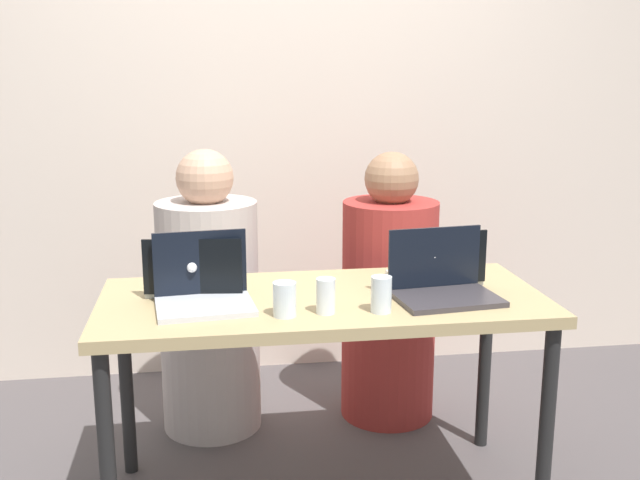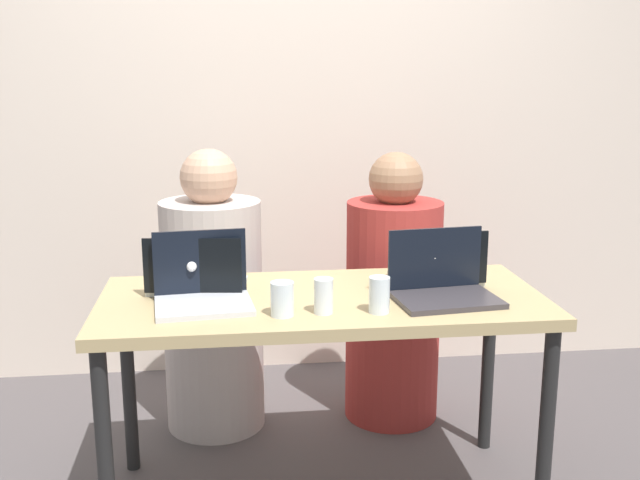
% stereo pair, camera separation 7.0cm
% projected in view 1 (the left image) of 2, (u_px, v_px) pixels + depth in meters
% --- Properties ---
extents(back_wall, '(4.50, 0.10, 2.44)m').
position_uv_depth(back_wall, '(283.00, 127.00, 3.65)').
color(back_wall, beige).
rests_on(back_wall, ground).
extents(desk, '(1.50, 0.66, 0.75)m').
position_uv_depth(desk, '(323.00, 318.00, 2.54)').
color(desk, tan).
rests_on(desk, ground).
extents(person_on_left, '(0.45, 0.45, 1.19)m').
position_uv_depth(person_on_left, '(209.00, 308.00, 3.12)').
color(person_on_left, '#BBADA7').
rests_on(person_on_left, ground).
extents(person_on_right, '(0.48, 0.48, 1.17)m').
position_uv_depth(person_on_right, '(389.00, 302.00, 3.23)').
color(person_on_right, '#A2302B').
rests_on(person_on_right, ground).
extents(laptop_back_left, '(0.35, 0.26, 0.20)m').
position_uv_depth(laptop_back_left, '(196.00, 280.00, 2.55)').
color(laptop_back_left, silver).
rests_on(laptop_back_left, desk).
extents(laptop_back_right, '(0.31, 0.24, 0.20)m').
position_uv_depth(laptop_back_right, '(437.00, 271.00, 2.67)').
color(laptop_back_right, silver).
rests_on(laptop_back_right, desk).
extents(laptop_front_left, '(0.33, 0.28, 0.23)m').
position_uv_depth(laptop_front_left, '(203.00, 291.00, 2.41)').
color(laptop_front_left, silver).
rests_on(laptop_front_left, desk).
extents(laptop_front_right, '(0.36, 0.28, 0.23)m').
position_uv_depth(laptop_front_right, '(443.00, 284.00, 2.50)').
color(laptop_front_right, '#373337').
rests_on(laptop_front_right, desk).
extents(water_glass_left, '(0.07, 0.07, 0.11)m').
position_uv_depth(water_glass_left, '(285.00, 302.00, 2.31)').
color(water_glass_left, silver).
rests_on(water_glass_left, desk).
extents(water_glass_center, '(0.06, 0.06, 0.11)m').
position_uv_depth(water_glass_center, '(326.00, 298.00, 2.34)').
color(water_glass_center, white).
rests_on(water_glass_center, desk).
extents(water_glass_right, '(0.07, 0.07, 0.12)m').
position_uv_depth(water_glass_right, '(381.00, 297.00, 2.35)').
color(water_glass_right, silver).
rests_on(water_glass_right, desk).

